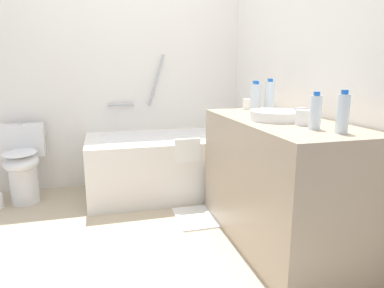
{
  "coord_description": "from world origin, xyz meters",
  "views": [
    {
      "loc": [
        -0.13,
        -2.23,
        1.17
      ],
      "look_at": [
        0.54,
        0.26,
        0.6
      ],
      "focal_mm": 31.83,
      "sensor_mm": 36.0,
      "label": 1
    }
  ],
  "objects": [
    {
      "name": "wall_right_mirror",
      "position": [
        1.37,
        0.0,
        1.16
      ],
      "size": [
        0.1,
        2.94,
        2.33
      ],
      "primitive_type": "cube",
      "color": "white",
      "rests_on": "ground_plane"
    },
    {
      "name": "drinking_glass_1",
      "position": [
        1.02,
        0.32,
        0.89
      ],
      "size": [
        0.06,
        0.06,
        0.09
      ],
      "primitive_type": "cylinder",
      "color": "white",
      "rests_on": "vanity_counter"
    },
    {
      "name": "ground_plane",
      "position": [
        0.0,
        0.0,
        0.0
      ],
      "size": [
        3.64,
        3.64,
        0.0
      ],
      "primitive_type": "plane",
      "color": "#C1AD8E"
    },
    {
      "name": "vanity_counter",
      "position": [
        1.01,
        -0.26,
        0.42
      ],
      "size": [
        0.62,
        1.35,
        0.85
      ],
      "primitive_type": "cube",
      "color": "tan",
      "rests_on": "ground_plane"
    },
    {
      "name": "water_bottle_3",
      "position": [
        1.06,
        -0.77,
        0.95
      ],
      "size": [
        0.06,
        0.06,
        0.22
      ],
      "color": "silver",
      "rests_on": "vanity_counter"
    },
    {
      "name": "water_bottle_1",
      "position": [
        1.02,
        0.17,
        0.96
      ],
      "size": [
        0.07,
        0.07,
        0.24
      ],
      "color": "silver",
      "rests_on": "vanity_counter"
    },
    {
      "name": "drinking_glass_0",
      "position": [
        1.01,
        -0.5,
        0.89
      ],
      "size": [
        0.08,
        0.08,
        0.09
      ],
      "primitive_type": "cylinder",
      "color": "white",
      "rests_on": "vanity_counter"
    },
    {
      "name": "bathtub",
      "position": [
        0.5,
        0.87,
        0.3
      ],
      "size": [
        1.57,
        0.8,
        1.31
      ],
      "color": "white",
      "rests_on": "ground_plane"
    },
    {
      "name": "water_bottle_2",
      "position": [
        1.0,
        -0.63,
        0.94
      ],
      "size": [
        0.06,
        0.06,
        0.2
      ],
      "color": "silver",
      "rests_on": "vanity_counter"
    },
    {
      "name": "sink_faucet",
      "position": [
        1.17,
        -0.27,
        0.88
      ],
      "size": [
        0.1,
        0.15,
        0.08
      ],
      "color": "#B3B3B8",
      "rests_on": "vanity_counter"
    },
    {
      "name": "toilet",
      "position": [
        -0.82,
        0.97,
        0.37
      ],
      "size": [
        0.38,
        0.55,
        0.69
      ],
      "rotation": [
        0.0,
        0.0,
        -1.51
      ],
      "color": "white",
      "rests_on": "ground_plane"
    },
    {
      "name": "wall_back_tiled",
      "position": [
        0.0,
        1.32,
        1.16
      ],
      "size": [
        3.04,
        0.1,
        2.33
      ],
      "primitive_type": "cube",
      "color": "white",
      "rests_on": "ground_plane"
    },
    {
      "name": "water_bottle_0",
      "position": [
        1.06,
        0.02,
        0.97
      ],
      "size": [
        0.07,
        0.07,
        0.25
      ],
      "color": "silver",
      "rests_on": "vanity_counter"
    },
    {
      "name": "sink_basin",
      "position": [
        0.96,
        -0.27,
        0.88
      ],
      "size": [
        0.35,
        0.35,
        0.06
      ],
      "primitive_type": "cylinder",
      "color": "white",
      "rests_on": "vanity_counter"
    },
    {
      "name": "bath_mat",
      "position": [
        0.66,
        0.22,
        0.01
      ],
      "size": [
        0.51,
        0.43,
        0.01
      ],
      "primitive_type": "cube",
      "color": "white",
      "rests_on": "ground_plane"
    },
    {
      "name": "water_bottle_4",
      "position": [
        0.97,
        0.06,
        0.96
      ],
      "size": [
        0.07,
        0.07,
        0.24
      ],
      "color": "silver",
      "rests_on": "vanity_counter"
    }
  ]
}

